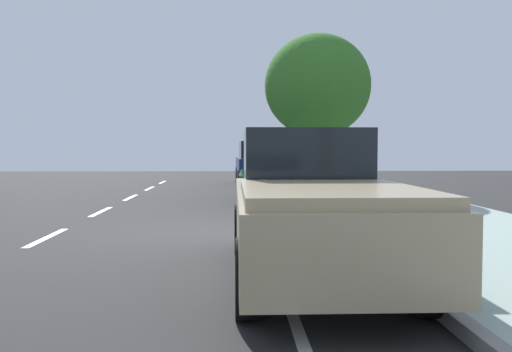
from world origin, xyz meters
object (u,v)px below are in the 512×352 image
cyclist_with_backpack (313,175)px  fire_hydrant (369,208)px  street_tree_mid_block (317,86)px  pedestrian_on_phone (332,163)px  parked_suv_dark_blue_far (258,163)px  bicycle_at_curb (301,204)px  parked_pickup_tan_second (313,208)px  parked_sedan_green_mid (268,177)px  street_tree_far_end (299,101)px

cyclist_with_backpack → fire_hydrant: size_ratio=2.07×
street_tree_mid_block → pedestrian_on_phone: (1.10, 3.20, -2.83)m
parked_suv_dark_blue_far → bicycle_at_curb: 12.06m
pedestrian_on_phone → fire_hydrant: pedestrian_on_phone is taller
bicycle_at_curb → cyclist_with_backpack: 0.86m
pedestrian_on_phone → parked_pickup_tan_second: bearing=-101.0°
parked_pickup_tan_second → parked_sedan_green_mid: (0.05, 10.33, -0.15)m
parked_pickup_tan_second → parked_suv_dark_blue_far: 17.99m
parked_suv_dark_blue_far → pedestrian_on_phone: 3.70m
street_tree_mid_block → street_tree_far_end: bearing=90.0°
parked_sedan_green_mid → bicycle_at_curb: parked_sedan_green_mid is taller
parked_pickup_tan_second → parked_suv_dark_blue_far: (0.09, 17.99, 0.13)m
parked_pickup_tan_second → street_tree_far_end: bearing=83.9°
parked_sedan_green_mid → fire_hydrant: size_ratio=5.29×
parked_sedan_green_mid → cyclist_with_backpack: bearing=-81.3°
street_tree_mid_block → cyclist_with_backpack: bearing=-99.4°
parked_suv_dark_blue_far → fire_hydrant: (1.38, -15.03, -0.45)m
bicycle_at_curb → street_tree_mid_block: bearing=78.1°
bicycle_at_curb → pedestrian_on_phone: size_ratio=0.98×
parked_suv_dark_blue_far → street_tree_far_end: 3.40m
parked_sedan_green_mid → parked_suv_dark_blue_far: (0.03, 7.66, 0.27)m
parked_sedan_green_mid → cyclist_with_backpack: 4.87m
parked_suv_dark_blue_far → street_tree_far_end: bearing=9.7°
bicycle_at_curb → street_tree_far_end: (1.39, 12.35, 3.49)m
parked_suv_dark_blue_far → parked_pickup_tan_second: bearing=-90.3°
cyclist_with_backpack → street_tree_mid_block: (1.17, 7.07, 2.83)m
parked_sedan_green_mid → bicycle_at_curb: bearing=-83.2°
parked_pickup_tan_second → parked_sedan_green_mid: bearing=89.7°
parked_suv_dark_blue_far → street_tree_far_end: street_tree_far_end is taller
parked_sedan_green_mid → bicycle_at_curb: 4.42m
parked_suv_dark_blue_far → street_tree_mid_block: street_tree_mid_block is taller
parked_pickup_tan_second → parked_suv_dark_blue_far: bearing=89.7°
pedestrian_on_phone → bicycle_at_curb: bearing=-104.2°
bicycle_at_curb → street_tree_far_end: street_tree_far_end is taller
cyclist_with_backpack → pedestrian_on_phone: size_ratio=1.08×
parked_pickup_tan_second → fire_hydrant: 3.31m
parked_sedan_green_mid → cyclist_with_backpack: size_ratio=2.56×
parked_sedan_green_mid → cyclist_with_backpack: (0.74, -4.80, 0.31)m
parked_sedan_green_mid → street_tree_mid_block: street_tree_mid_block is taller
parked_pickup_tan_second → fire_hydrant: size_ratio=6.31×
bicycle_at_curb → street_tree_mid_block: 7.64m
pedestrian_on_phone → fire_hydrant: size_ratio=1.92×
bicycle_at_curb → street_tree_mid_block: size_ratio=0.28×
pedestrian_on_phone → fire_hydrant: 12.94m
parked_pickup_tan_second → street_tree_mid_block: street_tree_mid_block is taller
bicycle_at_curb → parked_suv_dark_blue_far: bearing=92.3°
parked_pickup_tan_second → street_tree_far_end: size_ratio=1.10×
street_tree_mid_block → parked_sedan_green_mid: bearing=-130.2°
parked_suv_dark_blue_far → cyclist_with_backpack: parked_suv_dark_blue_far is taller
bicycle_at_curb → street_tree_mid_block: street_tree_mid_block is taller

